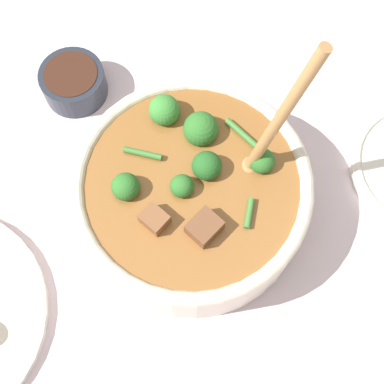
# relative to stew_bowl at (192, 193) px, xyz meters

# --- Properties ---
(ground_plane) EXTENTS (4.00, 4.00, 0.00)m
(ground_plane) POSITION_rel_stew_bowl_xyz_m (0.00, -0.00, -0.05)
(ground_plane) COLOR silver
(stew_bowl) EXTENTS (0.27, 0.27, 0.28)m
(stew_bowl) POSITION_rel_stew_bowl_xyz_m (0.00, 0.00, 0.00)
(stew_bowl) COLOR beige
(stew_bowl) RESTS_ON ground_plane
(condiment_bowl) EXTENTS (0.09, 0.09, 0.04)m
(condiment_bowl) POSITION_rel_stew_bowl_xyz_m (-0.14, -0.18, -0.03)
(condiment_bowl) COLOR #232833
(condiment_bowl) RESTS_ON ground_plane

